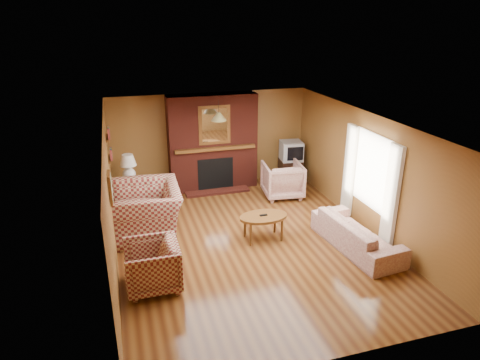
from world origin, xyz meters
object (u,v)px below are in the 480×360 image
object	(u,v)px
fireplace	(213,143)
coffee_table	(263,218)
table_lamp	(128,166)
floral_sofa	(357,234)
tv_stand	(290,171)
plaid_armchair	(152,266)
crt_tv	(291,151)
floral_armchair	(282,180)
plaid_loveseat	(147,210)
side_table	(131,193)

from	to	relation	value
fireplace	coffee_table	bearing A→B (deg)	-83.99
fireplace	table_lamp	size ratio (longest dim) A/B	3.90
floral_sofa	tv_stand	distance (m)	3.60
plaid_armchair	crt_tv	bearing A→B (deg)	133.42
plaid_armchair	floral_armchair	xyz separation A→B (m)	(3.43, 2.93, 0.02)
floral_armchair	tv_stand	world-z (taller)	floral_armchair
floral_armchair	tv_stand	bearing A→B (deg)	-117.25
plaid_armchair	floral_sofa	distance (m)	3.86
plaid_loveseat	floral_armchair	xyz separation A→B (m)	(3.33, 0.98, -0.07)
floral_sofa	crt_tv	world-z (taller)	crt_tv
plaid_loveseat	side_table	world-z (taller)	plaid_loveseat
fireplace	crt_tv	distance (m)	2.08
plaid_loveseat	tv_stand	xyz separation A→B (m)	(3.90, 1.83, -0.19)
fireplace	floral_sofa	world-z (taller)	fireplace
plaid_loveseat	coffee_table	size ratio (longest dim) A/B	1.58
table_lamp	tv_stand	xyz separation A→B (m)	(4.15, 0.35, -0.66)
floral_armchair	crt_tv	xyz separation A→B (m)	(0.57, 0.85, 0.44)
floral_sofa	fireplace	bearing A→B (deg)	21.11
crt_tv	table_lamp	bearing A→B (deg)	-175.26
floral_sofa	coffee_table	bearing A→B (deg)	56.77
plaid_loveseat	table_lamp	bearing A→B (deg)	-168.42
fireplace	floral_armchair	bearing A→B (deg)	-35.01
plaid_armchair	table_lamp	size ratio (longest dim) A/B	1.42
tv_stand	crt_tv	xyz separation A→B (m)	(0.00, -0.01, 0.55)
fireplace	table_lamp	distance (m)	2.18
fireplace	table_lamp	bearing A→B (deg)	-165.71
crt_tv	fireplace	bearing A→B (deg)	174.70
coffee_table	tv_stand	world-z (taller)	tv_stand
plaid_loveseat	tv_stand	size ratio (longest dim) A/B	2.49
floral_sofa	tv_stand	world-z (taller)	tv_stand
plaid_armchair	floral_sofa	xyz separation A→B (m)	(3.85, 0.18, -0.10)
floral_sofa	crt_tv	size ratio (longest dim) A/B	3.36
floral_armchair	tv_stand	distance (m)	1.03
plaid_loveseat	crt_tv	xyz separation A→B (m)	(3.90, 1.83, 0.36)
plaid_armchair	floral_armchair	size ratio (longest dim) A/B	0.94
plaid_armchair	floral_armchair	distance (m)	4.51
plaid_armchair	side_table	world-z (taller)	plaid_armchair
fireplace	floral_sofa	distance (m)	4.33
side_table	coffee_table	bearing A→B (deg)	-45.07
coffee_table	table_lamp	bearing A→B (deg)	134.93
floral_armchair	tv_stand	xyz separation A→B (m)	(0.57, 0.85, -0.12)
floral_armchair	table_lamp	world-z (taller)	table_lamp
plaid_loveseat	tv_stand	bearing A→B (deg)	117.15
fireplace	plaid_loveseat	bearing A→B (deg)	-132.55
plaid_armchair	crt_tv	size ratio (longest dim) A/B	1.45
plaid_loveseat	floral_sofa	world-z (taller)	plaid_loveseat
side_table	tv_stand	size ratio (longest dim) A/B	1.02
side_table	table_lamp	bearing A→B (deg)	-45.00
plaid_loveseat	fireplace	bearing A→B (deg)	139.45
plaid_loveseat	plaid_armchair	bearing A→B (deg)	-0.94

